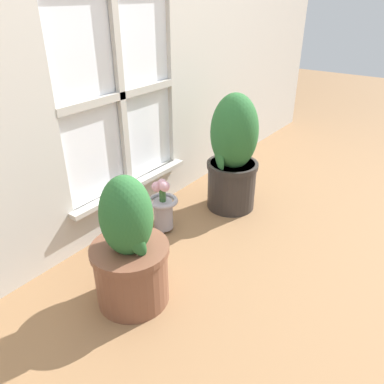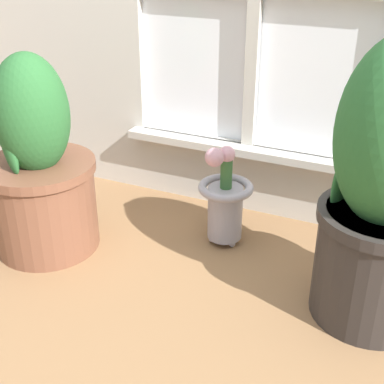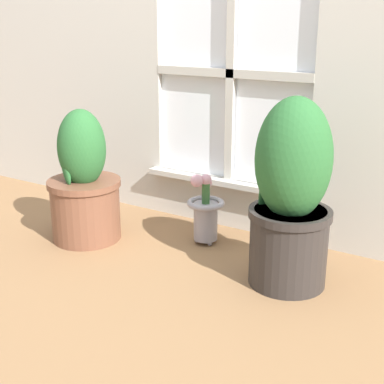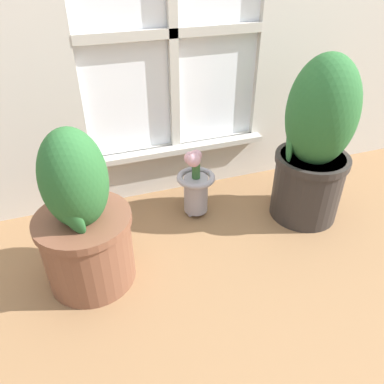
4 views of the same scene
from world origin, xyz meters
name	(u,v)px [view 1 (image 1 of 4)]	position (x,y,z in m)	size (l,w,h in m)	color
ground_plane	(222,257)	(0.00, 0.00, 0.00)	(10.00, 10.00, 0.00)	olive
potted_plant_left	(130,253)	(-0.44, 0.15, 0.23)	(0.31, 0.31, 0.56)	brown
potted_plant_right	(233,156)	(0.44, 0.22, 0.32)	(0.29, 0.29, 0.67)	#2D2826
flower_vase	(163,207)	(0.01, 0.37, 0.14)	(0.16, 0.16, 0.30)	#99939E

